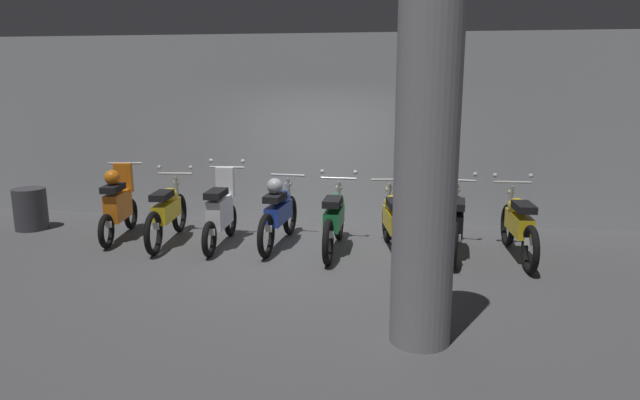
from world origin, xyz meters
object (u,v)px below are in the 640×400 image
at_px(trash_bin, 30,209).
at_px(motorbike_slot_6, 455,221).
at_px(motorbike_slot_2, 221,212).
at_px(support_pillar, 426,174).
at_px(motorbike_slot_0, 118,204).
at_px(motorbike_slot_4, 334,219).
at_px(motorbike_slot_3, 279,212).
at_px(motorbike_slot_7, 519,224).
at_px(motorbike_slot_1, 167,212).
at_px(motorbike_slot_5, 394,221).

bearing_deg(trash_bin, motorbike_slot_6, -3.39).
height_order(motorbike_slot_2, motorbike_slot_6, motorbike_slot_2).
bearing_deg(support_pillar, motorbike_slot_0, 146.82).
height_order(motorbike_slot_4, support_pillar, support_pillar).
bearing_deg(motorbike_slot_3, motorbike_slot_7, -2.39).
relative_size(motorbike_slot_4, trash_bin, 2.74).
bearing_deg(motorbike_slot_6, motorbike_slot_3, 177.94).
height_order(motorbike_slot_3, motorbike_slot_7, motorbike_slot_7).
bearing_deg(motorbike_slot_6, motorbike_slot_4, -177.29).
xyz_separation_m(motorbike_slot_7, trash_bin, (-7.95, 0.47, -0.14)).
xyz_separation_m(motorbike_slot_1, motorbike_slot_3, (1.77, 0.09, 0.03)).
height_order(motorbike_slot_2, motorbike_slot_3, motorbike_slot_2).
xyz_separation_m(motorbike_slot_1, motorbike_slot_4, (2.65, -0.08, 0.00)).
relative_size(motorbike_slot_2, motorbike_slot_3, 0.86).
height_order(motorbike_slot_4, motorbike_slot_6, same).
xyz_separation_m(motorbike_slot_5, trash_bin, (-6.18, 0.51, -0.13)).
distance_m(motorbike_slot_2, motorbike_slot_5, 2.65).
height_order(motorbike_slot_3, trash_bin, motorbike_slot_3).
relative_size(motorbike_slot_0, motorbike_slot_7, 0.86).
relative_size(motorbike_slot_3, trash_bin, 2.74).
height_order(motorbike_slot_1, trash_bin, motorbike_slot_1).
bearing_deg(support_pillar, motorbike_slot_1, 142.48).
bearing_deg(motorbike_slot_1, support_pillar, -37.52).
bearing_deg(motorbike_slot_7, motorbike_slot_6, 176.59).
distance_m(motorbike_slot_4, support_pillar, 3.30).
bearing_deg(motorbike_slot_4, trash_bin, 174.58).
bearing_deg(motorbike_slot_2, motorbike_slot_1, 177.55).
bearing_deg(motorbike_slot_7, motorbike_slot_5, -178.77).
distance_m(motorbike_slot_3, motorbike_slot_5, 1.77).
height_order(motorbike_slot_0, motorbike_slot_2, motorbike_slot_2).
bearing_deg(motorbike_slot_0, motorbike_slot_7, -1.80).
bearing_deg(motorbike_slot_7, trash_bin, 176.61).
relative_size(motorbike_slot_4, motorbike_slot_6, 1.00).
distance_m(motorbike_slot_5, trash_bin, 6.20).
bearing_deg(trash_bin, motorbike_slot_4, -5.42).
distance_m(motorbike_slot_2, motorbike_slot_4, 1.77).
height_order(motorbike_slot_5, motorbike_slot_7, motorbike_slot_7).
bearing_deg(support_pillar, motorbike_slot_7, 63.07).
height_order(motorbike_slot_0, motorbike_slot_7, motorbike_slot_0).
xyz_separation_m(motorbike_slot_1, motorbike_slot_7, (5.30, -0.05, 0.00)).
relative_size(motorbike_slot_5, motorbike_slot_7, 0.99).
bearing_deg(motorbike_slot_1, motorbike_slot_6, -0.00).
bearing_deg(support_pillar, trash_bin, 152.59).
distance_m(motorbike_slot_4, motorbike_slot_5, 0.88).
height_order(motorbike_slot_1, motorbike_slot_3, motorbike_slot_1).
bearing_deg(motorbike_slot_0, trash_bin, 171.07).
distance_m(motorbike_slot_4, motorbike_slot_6, 1.77).
relative_size(support_pillar, trash_bin, 4.64).
relative_size(motorbike_slot_2, support_pillar, 0.51).
xyz_separation_m(motorbike_slot_5, motorbike_slot_6, (0.89, 0.09, 0.00)).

